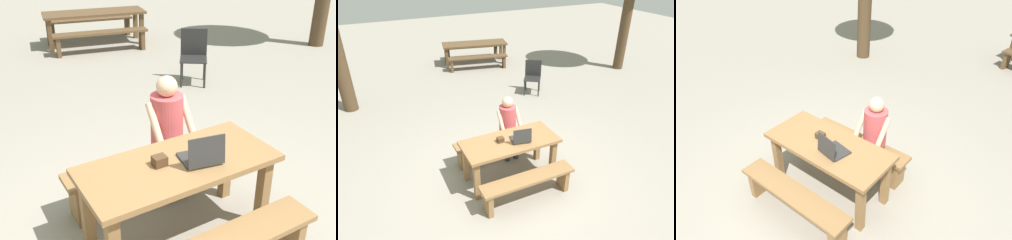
# 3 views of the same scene
# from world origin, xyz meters

# --- Properties ---
(ground_plane) EXTENTS (30.00, 30.00, 0.00)m
(ground_plane) POSITION_xyz_m (0.00, 0.00, 0.00)
(ground_plane) COLOR gray
(picnic_table_front) EXTENTS (1.61, 0.72, 0.76)m
(picnic_table_front) POSITION_xyz_m (0.00, 0.00, 0.63)
(picnic_table_front) COLOR olive
(picnic_table_front) RESTS_ON ground
(bench_far) EXTENTS (1.54, 0.30, 0.45)m
(bench_far) POSITION_xyz_m (0.00, 0.64, 0.33)
(bench_far) COLOR olive
(bench_far) RESTS_ON ground
(laptop) EXTENTS (0.35, 0.33, 0.26)m
(laptop) POSITION_xyz_m (0.15, -0.10, 0.82)
(laptop) COLOR #2D2D2D
(laptop) RESTS_ON picnic_table_front
(small_pouch) EXTENTS (0.11, 0.09, 0.08)m
(small_pouch) POSITION_xyz_m (-0.16, 0.03, 0.80)
(small_pouch) COLOR #4C331E
(small_pouch) RESTS_ON picnic_table_front
(person_seated) EXTENTS (0.42, 0.41, 1.23)m
(person_seated) POSITION_xyz_m (0.26, 0.60, 0.72)
(person_seated) COLOR #333847
(person_seated) RESTS_ON ground
(plastic_chair) EXTENTS (0.61, 0.61, 0.88)m
(plastic_chair) POSITION_xyz_m (2.21, 3.06, 0.47)
(plastic_chair) COLOR #262626
(plastic_chair) RESTS_ON ground
(picnic_table_mid) EXTENTS (2.26, 1.15, 0.72)m
(picnic_table_mid) POSITION_xyz_m (1.66, 6.08, 0.62)
(picnic_table_mid) COLOR brown
(picnic_table_mid) RESTS_ON ground
(bench_mid_south) EXTENTS (1.96, 0.68, 0.44)m
(bench_mid_south) POSITION_xyz_m (1.53, 5.44, 0.34)
(bench_mid_south) COLOR brown
(bench_mid_south) RESTS_ON ground
(bench_mid_north) EXTENTS (1.96, 0.68, 0.44)m
(bench_mid_north) POSITION_xyz_m (1.79, 6.71, 0.34)
(bench_mid_north) COLOR brown
(bench_mid_north) RESTS_ON ground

